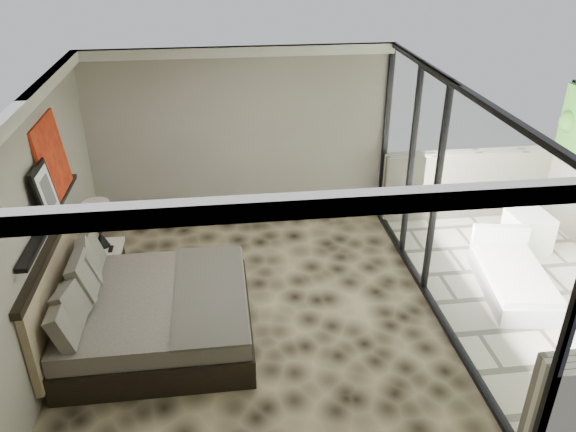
{
  "coord_description": "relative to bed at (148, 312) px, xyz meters",
  "views": [
    {
      "loc": [
        -0.31,
        -5.57,
        4.3
      ],
      "look_at": [
        0.45,
        0.4,
        1.17
      ],
      "focal_mm": 35.0,
      "sensor_mm": 36.0,
      "label": 1
    }
  ],
  "objects": [
    {
      "name": "floor",
      "position": [
        1.24,
        0.21,
        -0.35
      ],
      "size": [
        5.0,
        5.0,
        0.0
      ],
      "primitive_type": "plane",
      "color": "black",
      "rests_on": "ground"
    },
    {
      "name": "ceiling",
      "position": [
        1.24,
        0.21,
        2.44
      ],
      "size": [
        4.5,
        5.0,
        0.02
      ],
      "primitive_type": "cube",
      "color": "silver",
      "rests_on": "back_wall"
    },
    {
      "name": "back_wall",
      "position": [
        1.24,
        2.7,
        1.05
      ],
      "size": [
        4.5,
        0.02,
        2.8
      ],
      "primitive_type": "cube",
      "color": "gray",
      "rests_on": "floor"
    },
    {
      "name": "left_wall",
      "position": [
        -1.0,
        0.21,
        1.05
      ],
      "size": [
        0.02,
        5.0,
        2.8
      ],
      "primitive_type": "cube",
      "color": "gray",
      "rests_on": "floor"
    },
    {
      "name": "glass_wall",
      "position": [
        3.49,
        0.21,
        1.05
      ],
      "size": [
        0.08,
        5.0,
        2.8
      ],
      "primitive_type": "cube",
      "color": "white",
      "rests_on": "floor"
    },
    {
      "name": "terrace_slab",
      "position": [
        4.99,
        0.21,
        -0.41
      ],
      "size": [
        3.0,
        5.0,
        0.12
      ],
      "primitive_type": "cube",
      "color": "beige",
      "rests_on": "ground"
    },
    {
      "name": "picture_ledge",
      "position": [
        -0.94,
        0.31,
        1.15
      ],
      "size": [
        0.12,
        2.2,
        0.05
      ],
      "primitive_type": "cube",
      "color": "black",
      "rests_on": "left_wall"
    },
    {
      "name": "bed",
      "position": [
        0.0,
        0.0,
        0.0
      ],
      "size": [
        2.16,
        2.09,
        1.19
      ],
      "color": "black",
      "rests_on": "floor"
    },
    {
      "name": "nightstand",
      "position": [
        -0.68,
        1.29,
        -0.11
      ],
      "size": [
        0.6,
        0.6,
        0.48
      ],
      "primitive_type": "cube",
      "rotation": [
        0.0,
        0.0,
        -0.29
      ],
      "color": "black",
      "rests_on": "floor"
    },
    {
      "name": "table_lamp",
      "position": [
        -0.7,
        1.31,
        0.58
      ],
      "size": [
        0.35,
        0.35,
        0.64
      ],
      "color": "black",
      "rests_on": "nightstand"
    },
    {
      "name": "abstract_canvas",
      "position": [
        -0.96,
        0.81,
        1.62
      ],
      "size": [
        0.13,
        0.9,
        0.9
      ],
      "primitive_type": "cube",
      "rotation": [
        0.0,
        -0.1,
        0.0
      ],
      "color": "#B80F11",
      "rests_on": "picture_ledge"
    },
    {
      "name": "framed_print",
      "position": [
        -0.9,
        0.21,
        1.47
      ],
      "size": [
        0.11,
        0.5,
        0.6
      ],
      "primitive_type": "cube",
      "rotation": [
        0.0,
        -0.14,
        0.0
      ],
      "color": "black",
      "rests_on": "picture_ledge"
    },
    {
      "name": "ottoman",
      "position": [
        5.36,
        1.37,
        -0.07
      ],
      "size": [
        0.58,
        0.58,
        0.56
      ],
      "primitive_type": "cube",
      "rotation": [
        0.0,
        0.0,
        0.03
      ],
      "color": "white",
      "rests_on": "terrace_slab"
    },
    {
      "name": "lounger",
      "position": [
        4.63,
        0.36,
        -0.16
      ],
      "size": [
        1.0,
        1.65,
        0.6
      ],
      "rotation": [
        0.0,
        0.0,
        -0.16
      ],
      "color": "silver",
      "rests_on": "terrace_slab"
    }
  ]
}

